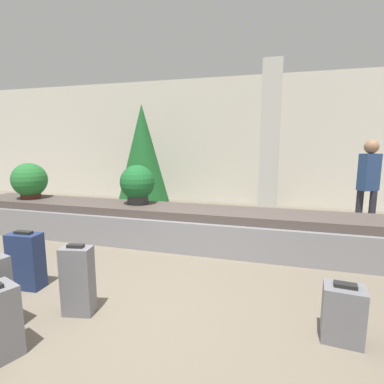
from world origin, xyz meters
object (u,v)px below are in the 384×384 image
(potted_plant_0, at_px, (30,181))
(potted_plant_1, at_px, (137,184))
(pillar, at_px, (270,141))
(suitcase_4, at_px, (343,313))
(decorated_tree, at_px, (143,154))
(suitcase_1, at_px, (26,261))
(traveler_0, at_px, (368,180))
(suitcase_2, at_px, (78,281))

(potted_plant_0, bearing_deg, potted_plant_1, 1.95)
(pillar, relative_size, suitcase_4, 6.62)
(pillar, xyz_separation_m, suitcase_4, (0.73, -4.03, -1.37))
(suitcase_4, distance_m, potted_plant_0, 5.20)
(pillar, relative_size, decorated_tree, 1.31)
(suitcase_1, xyz_separation_m, potted_plant_1, (0.40, 1.92, 0.60))
(potted_plant_0, xyz_separation_m, potted_plant_1, (2.09, 0.07, 0.01))
(potted_plant_1, bearing_deg, pillar, 46.33)
(pillar, height_order, traveler_0, pillar)
(suitcase_4, bearing_deg, potted_plant_0, 164.35)
(suitcase_2, relative_size, decorated_tree, 0.27)
(pillar, distance_m, potted_plant_1, 2.97)
(suitcase_2, relative_size, suitcase_4, 1.38)
(pillar, height_order, suitcase_4, pillar)
(pillar, xyz_separation_m, decorated_tree, (-2.87, -0.02, -0.29))
(traveler_0, bearing_deg, suitcase_1, -176.70)
(potted_plant_1, xyz_separation_m, traveler_0, (3.65, 1.24, 0.05))
(pillar, distance_m, suitcase_4, 4.32)
(potted_plant_1, bearing_deg, potted_plant_0, -178.05)
(suitcase_2, bearing_deg, suitcase_4, -4.85)
(suitcase_2, bearing_deg, traveler_0, 35.90)
(pillar, relative_size, traveler_0, 1.98)
(suitcase_2, bearing_deg, decorated_tree, 96.21)
(suitcase_2, height_order, decorated_tree, decorated_tree)
(suitcase_1, xyz_separation_m, decorated_tree, (-0.48, 3.99, 1.00))
(pillar, distance_m, suitcase_1, 4.85)
(suitcase_4, height_order, decorated_tree, decorated_tree)
(suitcase_1, bearing_deg, potted_plant_0, 128.57)
(suitcase_1, xyz_separation_m, traveler_0, (4.05, 3.15, 0.65))
(suitcase_4, bearing_deg, traveler_0, 79.41)
(suitcase_4, height_order, traveler_0, traveler_0)
(pillar, bearing_deg, traveler_0, -27.40)
(pillar, bearing_deg, potted_plant_1, -133.67)
(potted_plant_0, xyz_separation_m, decorated_tree, (1.21, 2.15, 0.42))
(suitcase_1, bearing_deg, traveler_0, 34.05)
(suitcase_4, height_order, potted_plant_1, potted_plant_1)
(suitcase_4, distance_m, decorated_tree, 5.50)
(pillar, height_order, suitcase_1, pillar)
(potted_plant_0, height_order, decorated_tree, decorated_tree)
(decorated_tree, bearing_deg, pillar, 0.34)
(potted_plant_1, bearing_deg, traveler_0, 18.72)
(suitcase_4, relative_size, decorated_tree, 0.20)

